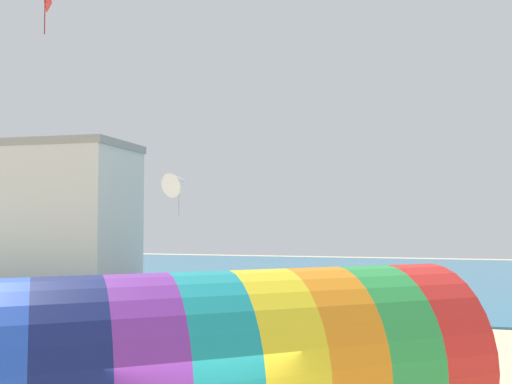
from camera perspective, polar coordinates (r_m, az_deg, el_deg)
sea at (r=45.66m, az=10.57°, el=-8.27°), size 120.00×40.00×0.10m
giant_inflatable_tube at (r=10.70m, az=-2.57°, el=-17.55°), size 9.38×8.06×3.63m
kite_white_delta at (r=27.18m, az=-7.71°, el=0.89°), size 1.59×1.74×2.30m
bystander_near_water at (r=20.30m, az=1.14°, el=-13.35°), size 0.42×0.38×1.58m
promenade_building at (r=40.73m, az=-21.16°, el=-2.16°), size 12.91×6.37×9.53m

